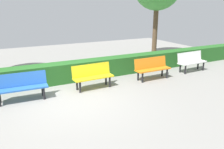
# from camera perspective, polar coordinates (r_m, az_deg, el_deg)

# --- Properties ---
(ground_plane) EXTENTS (21.43, 21.43, 0.00)m
(ground_plane) POSITION_cam_1_polar(r_m,az_deg,el_deg) (7.14, -10.00, -6.55)
(ground_plane) COLOR gray
(bench_white) EXTENTS (1.47, 0.52, 0.86)m
(bench_white) POSITION_cam_1_polar(r_m,az_deg,el_deg) (10.65, 19.65, 3.35)
(bench_white) COLOR white
(bench_white) RESTS_ON ground_plane
(bench_orange) EXTENTS (1.52, 0.47, 0.86)m
(bench_orange) POSITION_cam_1_polar(r_m,az_deg,el_deg) (9.09, 10.21, 1.83)
(bench_orange) COLOR orange
(bench_orange) RESTS_ON ground_plane
(bench_yellow) EXTENTS (1.46, 0.50, 0.86)m
(bench_yellow) POSITION_cam_1_polar(r_m,az_deg,el_deg) (7.95, -4.99, -0.17)
(bench_yellow) COLOR yellow
(bench_yellow) RESTS_ON ground_plane
(bench_blue) EXTENTS (1.59, 0.52, 0.86)m
(bench_blue) POSITION_cam_1_polar(r_m,az_deg,el_deg) (7.43, -22.31, -2.66)
(bench_blue) COLOR blue
(bench_blue) RESTS_ON ground_plane
(hedge_row) EXTENTS (17.43, 0.65, 0.75)m
(hedge_row) POSITION_cam_1_polar(r_m,az_deg,el_deg) (9.02, -7.26, 1.18)
(hedge_row) COLOR #266023
(hedge_row) RESTS_ON ground_plane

